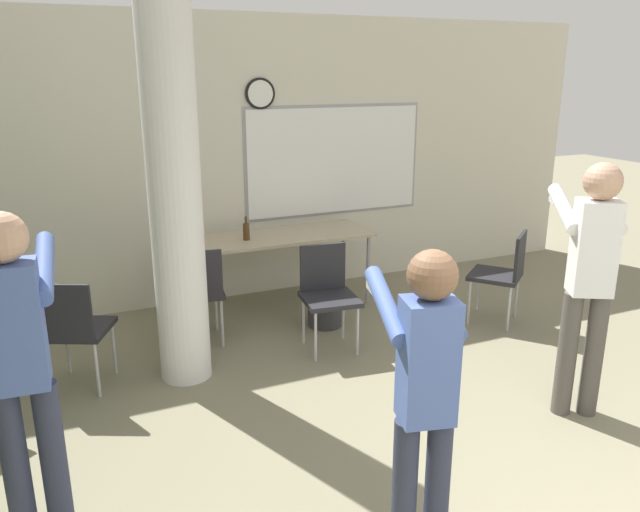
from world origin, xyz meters
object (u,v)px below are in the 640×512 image
object	(u,v)px
folding_table	(278,240)
person_watching_back	(20,357)
bottle_on_table	(246,231)
chair_table_front	(327,290)
chair_table_left	(197,288)
chair_near_pillar	(73,325)
person_playing_front	(424,390)
chair_mid_room	(503,270)
person_playing_side	(589,271)

from	to	relation	value
folding_table	person_watching_back	distance (m)	3.38
bottle_on_table	person_watching_back	distance (m)	3.13
chair_table_front	chair_table_left	world-z (taller)	same
chair_near_pillar	chair_table_left	world-z (taller)	same
person_watching_back	person_playing_front	world-z (taller)	person_watching_back
folding_table	chair_table_front	world-z (taller)	chair_table_front
chair_table_front	person_playing_front	world-z (taller)	person_playing_front
chair_near_pillar	bottle_on_table	bearing A→B (deg)	30.82
chair_table_front	person_playing_front	bearing A→B (deg)	-104.94
bottle_on_table	chair_near_pillar	xyz separation A→B (m)	(-1.61, -0.96, -0.31)
person_playing_front	chair_table_left	bearing A→B (deg)	96.84
folding_table	person_playing_front	bearing A→B (deg)	-99.76
chair_table_front	folding_table	bearing A→B (deg)	92.38
chair_table_front	chair_near_pillar	bearing A→B (deg)	178.41
folding_table	person_playing_front	distance (m)	3.53
chair_mid_room	folding_table	bearing A→B (deg)	144.26
chair_mid_room	person_playing_side	size ratio (longest dim) A/B	0.50
person_watching_back	chair_mid_room	bearing A→B (deg)	18.08
bottle_on_table	person_playing_side	xyz separation A→B (m)	(1.49, -2.67, 0.20)
person_watching_back	chair_table_front	bearing A→B (deg)	33.13
chair_table_front	chair_table_left	size ratio (longest dim) A/B	1.00
chair_mid_room	person_playing_front	world-z (taller)	person_playing_front
person_playing_front	person_playing_side	size ratio (longest dim) A/B	0.91
person_watching_back	person_playing_side	bearing A→B (deg)	-3.05
person_playing_side	chair_table_left	bearing A→B (deg)	134.53
folding_table	person_watching_back	bearing A→B (deg)	-131.08
chair_table_front	person_watching_back	xyz separation A→B (m)	(-2.26, -1.47, 0.48)
person_playing_side	chair_table_front	bearing A→B (deg)	123.97
chair_near_pillar	person_playing_front	world-z (taller)	person_playing_front
person_watching_back	bottle_on_table	bearing A→B (deg)	52.90
chair_table_front	chair_mid_room	distance (m)	1.70
chair_mid_room	person_playing_front	size ratio (longest dim) A/B	0.55
chair_table_front	person_watching_back	distance (m)	2.74
chair_table_left	chair_near_pillar	bearing A→B (deg)	-156.93
chair_mid_room	chair_table_left	xyz separation A→B (m)	(-2.68, 0.67, 0.00)
person_playing_front	person_playing_side	bearing A→B (deg)	23.08
folding_table	chair_mid_room	world-z (taller)	chair_mid_room
person_playing_front	chair_near_pillar	bearing A→B (deg)	118.72
chair_table_front	chair_table_left	distance (m)	1.10
chair_near_pillar	person_playing_side	bearing A→B (deg)	-28.86
folding_table	chair_mid_room	distance (m)	2.15
folding_table	person_playing_side	bearing A→B (deg)	-66.93
bottle_on_table	chair_near_pillar	distance (m)	1.90
bottle_on_table	chair_table_front	world-z (taller)	bottle_on_table
bottle_on_table	chair_table_left	distance (m)	0.87
chair_table_front	person_playing_side	bearing A→B (deg)	-56.03
chair_table_left	person_watching_back	bearing A→B (deg)	-123.05
folding_table	chair_near_pillar	size ratio (longest dim) A/B	2.10
person_playing_side	folding_table	bearing A→B (deg)	113.07
chair_table_left	person_playing_side	world-z (taller)	person_playing_side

